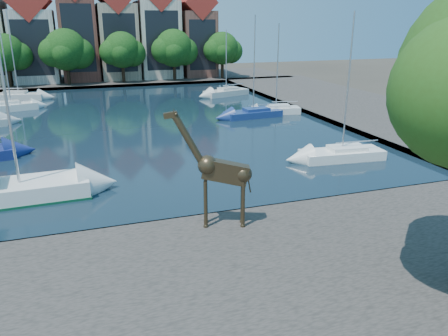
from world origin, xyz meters
The scene contains 22 objects.
ground centered at (0.00, 0.00, 0.00)m, with size 160.00×160.00×0.00m, color #38332B.
water_basin centered at (0.00, 24.00, 0.04)m, with size 38.00×50.00×0.08m, color black.
near_quay centered at (0.00, -7.00, 0.25)m, with size 50.00×14.00×0.50m, color #4B4541.
far_quay centered at (0.00, 56.00, 0.25)m, with size 60.00×16.00×0.50m, color #4B4541.
right_quay centered at (25.00, 24.00, 0.25)m, with size 14.00×52.00×0.50m, color #4B4541.
townhouse_west_inner centered at (-10.50, 55.99, 7.35)m, with size 6.43×9.18×15.15m.
townhouse_center centered at (-4.00, 55.99, 8.36)m, with size 5.44×9.18×16.93m.
townhouse_east_inner centered at (2.00, 55.99, 7.73)m, with size 5.94×9.18×15.79m.
townhouse_east_mid centered at (8.50, 55.99, 8.10)m, with size 6.43×9.18×16.65m.
townhouse_east_end centered at (15.00, 55.99, 7.11)m, with size 5.44×9.18×14.43m.
far_tree_west centered at (-13.91, 50.49, 5.08)m, with size 6.76×5.20×7.36m.
far_tree_mid_west centered at (-5.89, 50.49, 5.29)m, with size 7.80×6.00×8.00m.
far_tree_mid_east centered at (2.10, 50.49, 5.13)m, with size 7.02×5.40×7.52m.
far_tree_east centered at (10.11, 50.49, 5.24)m, with size 7.54×5.80×7.84m.
far_tree_far_east centered at (18.09, 50.49, 5.08)m, with size 6.76×5.20×7.36m.
giraffe_statue centered at (0.79, -1.41, 3.14)m, with size 3.70×1.47×5.37m.
sailboat_left_d centered at (-12.00, 33.74, 0.66)m, with size 5.52×3.10×9.00m.
sailboat_left_e centered at (-12.00, 41.14, 0.68)m, with size 6.35×3.40×10.74m.
sailboat_right_a centered at (12.63, 6.71, 0.60)m, with size 6.08×2.58×10.05m.
sailboat_right_b centered at (12.00, 22.06, 0.59)m, with size 6.02×2.58×9.98m.
sailboat_right_c centered at (15.00, 23.03, 0.62)m, with size 5.29×2.70×9.20m.
sailboat_right_d centered at (13.75, 35.92, 0.63)m, with size 6.44×3.91×8.35m.
Camera 1 is at (-4.81, -18.98, 9.54)m, focal length 35.00 mm.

